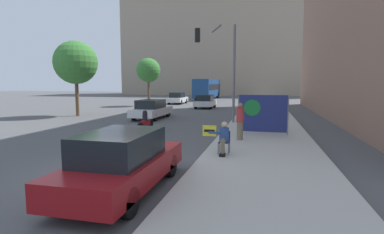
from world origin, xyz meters
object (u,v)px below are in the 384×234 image
Objects in this scene: traffic_light_pole at (221,58)px; street_tree_midblock at (148,70)px; protest_banner at (262,113)px; car_on_road_midblock at (205,101)px; motorcycle_on_road at (145,122)px; jogger_on_sidewalk at (240,121)px; car_on_road_distant at (178,98)px; street_tree_near_curb at (76,63)px; seated_protester at (223,137)px; parked_car_curbside at (123,162)px; car_on_road_nearest at (152,109)px; city_bus_on_road at (207,88)px.

traffic_light_pole is 1.10× the size of street_tree_midblock.
car_on_road_midblock is at bearing 110.18° from protest_banner.
car_on_road_midblock is 1.99× the size of motorcycle_on_road.
traffic_light_pole reaches higher than jogger_on_sidewalk.
street_tree_near_curb is (-3.99, -15.90, 3.62)m from car_on_road_distant.
car_on_road_midblock is (-4.81, 21.43, -0.07)m from seated_protester.
protest_banner is at bearing 90.03° from seated_protester.
seated_protester is 0.26× the size of parked_car_curbside.
traffic_light_pole is at bearing -22.72° from car_on_road_nearest.
car_on_road_distant is at bearing -98.31° from city_bus_on_road.
car_on_road_nearest is at bearing 108.56° from parked_car_curbside.
street_tree_near_curb reaches higher than parked_car_curbside.
motorcycle_on_road is (-6.40, 0.31, -0.68)m from protest_banner.
jogger_on_sidewalk is 6.76m from traffic_light_pole.
traffic_light_pole is at bearing 86.77° from parked_car_curbside.
city_bus_on_road is at bearing 78.36° from street_tree_near_curb.
city_bus_on_road reaches higher than motorcycle_on_road.
jogger_on_sidewalk is 7.17m from parked_car_curbside.
street_tree_midblock reaches higher than protest_banner.
motorcycle_on_road is at bearing -90.92° from car_on_road_midblock.
motorcycle_on_road is at bearing 150.98° from seated_protester.
traffic_light_pole is at bearing 114.47° from seated_protester.
street_tree_midblock is at bearing 167.00° from car_on_road_midblock.
traffic_light_pole is 0.52× the size of city_bus_on_road.
jogger_on_sidewalk reaches higher than car_on_road_nearest.
city_bus_on_road is at bearing 94.70° from motorcycle_on_road.
traffic_light_pole is at bearing -50.69° from jogger_on_sidewalk.
parked_car_curbside reaches higher than seated_protester.
seated_protester is at bearing -105.77° from protest_banner.
car_on_road_distant is (-10.96, 22.41, -0.46)m from protest_banner.
street_tree_near_curb is 1.08× the size of street_tree_midblock.
traffic_light_pole is at bearing 42.90° from motorcycle_on_road.
seated_protester is at bearing -39.53° from street_tree_near_curb.
car_on_road_midblock is 0.76× the size of street_tree_midblock.
protest_banner is 16.61m from street_tree_near_curb.
car_on_road_nearest is (-4.97, 14.80, -0.03)m from parked_car_curbside.
car_on_road_midblock is at bearing -13.00° from street_tree_midblock.
car_on_road_distant is 16.79m from street_tree_near_curb.
jogger_on_sidewalk reaches higher than motorcycle_on_road.
parked_car_curbside is 19.41m from street_tree_near_curb.
traffic_light_pole is 18.10m from street_tree_midblock.
jogger_on_sidewalk is 0.35× the size of car_on_road_nearest.
jogger_on_sidewalk is at bearing -74.41° from car_on_road_midblock.
car_on_road_distant is (-7.62, 31.02, -0.01)m from parked_car_curbside.
car_on_road_midblock is 13.96m from street_tree_near_curb.
parked_car_curbside is (-3.34, -8.61, -0.44)m from protest_banner.
car_on_road_midblock is 1.03× the size of car_on_road_distant.
seated_protester is at bearing -57.43° from car_on_road_nearest.
seated_protester is at bearing -81.33° from traffic_light_pole.
jogger_on_sidewalk reaches higher than parked_car_curbside.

